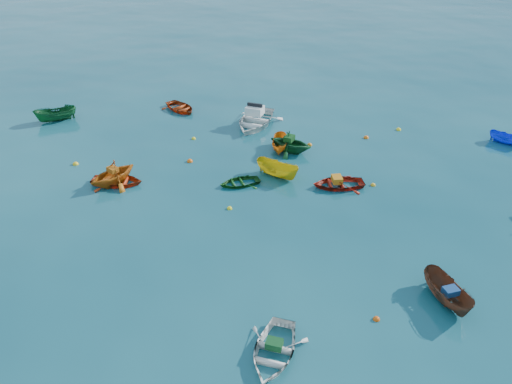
{
  "coord_description": "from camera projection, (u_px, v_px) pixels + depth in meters",
  "views": [
    {
      "loc": [
        -0.99,
        -18.88,
        14.87
      ],
      "look_at": [
        0.0,
        5.0,
        0.4
      ],
      "focal_mm": 35.0,
      "sensor_mm": 36.0,
      "label": 1
    }
  ],
  "objects": [
    {
      "name": "dinghy_white_near",
      "position": [
        273.0,
        355.0,
        18.64
      ],
      "size": [
        3.19,
        3.75,
        0.66
      ],
      "primitive_type": "imported",
      "rotation": [
        0.0,
        0.0,
        -0.33
      ],
      "color": "silver",
      "rests_on": "ground"
    },
    {
      "name": "buoy_ye_c",
      "position": [
        373.0,
        185.0,
        29.35
      ],
      "size": [
        0.31,
        0.31,
        0.31
      ],
      "primitive_type": "sphere",
      "color": "gold",
      "rests_on": "ground"
    },
    {
      "name": "sampan_brown_mid",
      "position": [
        445.0,
        301.0,
        21.06
      ],
      "size": [
        1.81,
        3.12,
        1.14
      ],
      "primitive_type": "imported",
      "rotation": [
        0.0,
        0.0,
        0.25
      ],
      "color": "#522E1D",
      "rests_on": "ground"
    },
    {
      "name": "buoy_ye_e",
      "position": [
        399.0,
        130.0,
        36.15
      ],
      "size": [
        0.36,
        0.36,
        0.36
      ],
      "primitive_type": "sphere",
      "color": "yellow",
      "rests_on": "ground"
    },
    {
      "name": "buoy_or_e",
      "position": [
        310.0,
        145.0,
        33.99
      ],
      "size": [
        0.33,
        0.33,
        0.33
      ],
      "primitive_type": "sphere",
      "color": "orange",
      "rests_on": "ground"
    },
    {
      "name": "sampan_blue_far",
      "position": [
        506.0,
        144.0,
        34.21
      ],
      "size": [
        2.4,
        2.23,
        0.92
      ],
      "primitive_type": "imported",
      "rotation": [
        0.0,
        0.0,
        0.87
      ],
      "color": "#1131D8",
      "rests_on": "ground"
    },
    {
      "name": "sampan_green_far",
      "position": [
        57.0,
        121.0,
        37.56
      ],
      "size": [
        3.26,
        2.25,
        1.18
      ],
      "primitive_type": "imported",
      "rotation": [
        0.0,
        0.0,
        -1.17
      ],
      "color": "#135427",
      "rests_on": "ground"
    },
    {
      "name": "buoy_or_c",
      "position": [
        190.0,
        162.0,
        31.92
      ],
      "size": [
        0.38,
        0.38,
        0.38
      ],
      "primitive_type": "sphere",
      "color": "#F0590D",
      "rests_on": "ground"
    },
    {
      "name": "buoy_ye_a",
      "position": [
        230.0,
        209.0,
        27.2
      ],
      "size": [
        0.29,
        0.29,
        0.29
      ],
      "primitive_type": "sphere",
      "color": "yellow",
      "rests_on": "ground"
    },
    {
      "name": "tarp_orange_b",
      "position": [
        337.0,
        179.0,
        28.99
      ],
      "size": [
        0.6,
        0.76,
        0.36
      ],
      "primitive_type": "cube",
      "rotation": [
        0.0,
        0.0,
        -1.51
      ],
      "color": "orange",
      "rests_on": "dinghy_red_ne"
    },
    {
      "name": "sampan_orange_n",
      "position": [
        280.0,
        150.0,
        33.35
      ],
      "size": [
        1.4,
        2.77,
        1.03
      ],
      "primitive_type": "imported",
      "rotation": [
        0.0,
        0.0,
        -0.16
      ],
      "color": "orange",
      "rests_on": "ground"
    },
    {
      "name": "sampan_yellow_mid",
      "position": [
        277.0,
        177.0,
        30.26
      ],
      "size": [
        3.0,
        2.66,
        1.13
      ],
      "primitive_type": "imported",
      "rotation": [
        0.0,
        0.0,
        0.91
      ],
      "color": "gold",
      "rests_on": "ground"
    },
    {
      "name": "dinghy_green_e",
      "position": [
        240.0,
        184.0,
        29.46
      ],
      "size": [
        2.79,
        2.32,
        0.5
      ],
      "primitive_type": "imported",
      "rotation": [
        0.0,
        0.0,
        -1.29
      ],
      "color": "#114A13",
      "rests_on": "ground"
    },
    {
      "name": "dinghy_red_nw",
      "position": [
        118.0,
        184.0,
        29.49
      ],
      "size": [
        3.29,
        2.56,
        0.63
      ],
      "primitive_type": "imported",
      "rotation": [
        0.0,
        0.0,
        1.43
      ],
      "color": "#BD310F",
      "rests_on": "ground"
    },
    {
      "name": "ground",
      "position": [
        260.0,
        253.0,
        23.88
      ],
      "size": [
        160.0,
        160.0,
        0.0
      ],
      "primitive_type": "plane",
      "color": "#0A3F4C",
      "rests_on": "ground"
    },
    {
      "name": "dinghy_red_far",
      "position": [
        181.0,
        110.0,
        39.4
      ],
      "size": [
        3.72,
        3.88,
        0.66
      ],
      "primitive_type": "imported",
      "rotation": [
        0.0,
        0.0,
        0.66
      ],
      "color": "#A4310D",
      "rests_on": "ground"
    },
    {
      "name": "buoy_or_b",
      "position": [
        376.0,
        319.0,
        20.18
      ],
      "size": [
        0.29,
        0.29,
        0.29
      ],
      "primitive_type": "sphere",
      "color": "#E4500C",
      "rests_on": "ground"
    },
    {
      "name": "buoy_ye_b",
      "position": [
        76.0,
        164.0,
        31.6
      ],
      "size": [
        0.37,
        0.37,
        0.37
      ],
      "primitive_type": "sphere",
      "color": "yellow",
      "rests_on": "ground"
    },
    {
      "name": "tarp_green_b",
      "position": [
        289.0,
        138.0,
        32.74
      ],
      "size": [
        0.84,
        0.9,
        0.35
      ],
      "primitive_type": "cube",
      "rotation": [
        0.0,
        0.0,
        1.05
      ],
      "color": "#114416",
      "rests_on": "dinghy_green_n"
    },
    {
      "name": "dinghy_orange_w",
      "position": [
        114.0,
        184.0,
        29.54
      ],
      "size": [
        3.91,
        3.93,
        1.57
      ],
      "primitive_type": "imported",
      "rotation": [
        0.0,
        0.0,
        -0.75
      ],
      "color": "#C66212",
      "rests_on": "ground"
    },
    {
      "name": "dinghy_red_ne",
      "position": [
        338.0,
        186.0,
        29.26
      ],
      "size": [
        3.13,
        2.32,
        0.62
      ],
      "primitive_type": "imported",
      "rotation": [
        0.0,
        0.0,
        -1.51
      ],
      "color": "#A01C0D",
      "rests_on": "ground"
    },
    {
      "name": "tarp_green_a",
      "position": [
        274.0,
        344.0,
        18.47
      ],
      "size": [
        0.73,
        0.64,
        0.3
      ],
      "primitive_type": "cube",
      "rotation": [
        0.0,
        0.0,
        -0.33
      ],
      "color": "#12481F",
      "rests_on": "dinghy_white_near"
    },
    {
      "name": "buoy_ye_d",
      "position": [
        194.0,
        139.0,
        34.85
      ],
      "size": [
        0.3,
        0.3,
        0.3
      ],
      "primitive_type": "sphere",
      "color": "yellow",
      "rests_on": "ground"
    },
    {
      "name": "tarp_orange_a",
      "position": [
        113.0,
        170.0,
        29.09
      ],
      "size": [
        0.76,
        0.75,
        0.3
      ],
      "primitive_type": "cube",
      "rotation": [
        0.0,
        0.0,
        -0.75
      ],
      "color": "#B25912",
      "rests_on": "dinghy_orange_w"
    },
    {
      "name": "tarp_blue_a",
      "position": [
        451.0,
        291.0,
        20.57
      ],
      "size": [
        0.7,
        0.6,
        0.29
      ],
      "primitive_type": "cube",
      "rotation": [
        0.0,
        0.0,
        0.25
      ],
      "color": "navy",
      "rests_on": "sampan_brown_mid"
    },
    {
      "name": "motorboat_white",
      "position": [
        255.0,
        125.0,
        36.93
      ],
      "size": [
        5.02,
        5.75,
        1.6
      ],
      "primitive_type": "imported",
      "rotation": [
        0.0,
        0.0,
        -0.39
      ],
      "color": "white",
      "rests_on": "ground"
    },
    {
      "name": "dinghy_green_n",
      "position": [
        290.0,
        151.0,
        33.18
      ],
      "size": [
        3.74,
        3.59,
        1.52
      ],
      "primitive_type": "imported",
      "rotation": [
        0.0,
        0.0,
        1.05
      ],
      "color": "#135227",
      "rests_on": "ground"
    },
    {
      "name": "buoy_or_d",
      "position": [
        366.0,
        138.0,
        34.98
      ],
      "size": [
        0.36,
        0.36,
        0.36
      ],
      "primitive_type": "sphere",
      "color": "#FF640D",
      "rests_on": "ground"
    }
  ]
}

